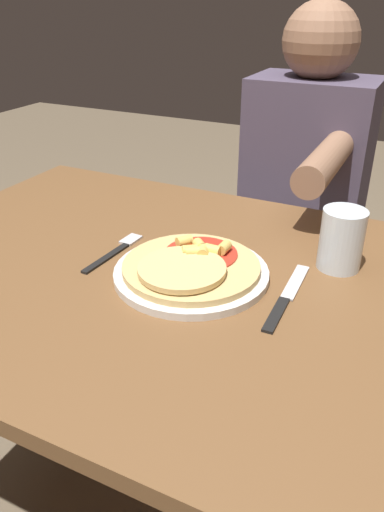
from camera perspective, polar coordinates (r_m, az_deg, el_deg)
dining_table at (r=0.95m, az=0.74°, el=-8.19°), size 1.28×0.81×0.75m
plate at (r=0.89m, az=-0.00°, el=-1.87°), size 0.28×0.28×0.01m
pizza at (r=0.88m, az=-0.11°, el=-0.99°), size 0.24×0.24×0.04m
fork at (r=0.99m, az=-8.60°, el=0.66°), size 0.03×0.18×0.00m
knife at (r=0.85m, az=10.74°, el=-4.64°), size 0.03×0.22×0.00m
drinking_glass at (r=0.94m, az=16.72°, el=1.82°), size 0.08×0.08×0.11m
person_diner at (r=1.46m, az=12.68°, el=6.92°), size 0.32×0.52×1.18m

